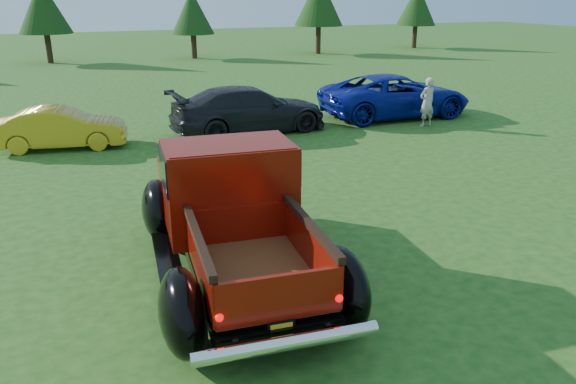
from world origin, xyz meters
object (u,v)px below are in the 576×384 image
Objects in this scene: show_car_yellow at (61,128)px; tree_mid_left at (43,7)px; tree_mid_right at (192,12)px; pickup_truck at (230,209)px; show_car_blue at (395,96)px; tree_far_east at (417,5)px; spectator at (427,102)px; show_car_grey at (249,109)px; tree_east at (319,0)px.

tree_mid_left is at bearing 10.21° from show_car_yellow.
tree_mid_right is 0.76× the size of pickup_truck.
tree_mid_right reaches higher than pickup_truck.
pickup_truck is at bearing 137.06° from show_car_blue.
tree_far_east is 39.36m from pickup_truck.
spectator is (9.07, 7.13, -0.17)m from pickup_truck.
show_car_blue is (-15.90, -21.56, -2.49)m from tree_far_east.
tree_mid_left is at bearing -72.18° from spectator.
tree_mid_left is 26.42m from spectator.
tree_mid_left is at bearing 178.94° from tree_far_east.
show_car_blue is 1.73m from spectator.
tree_mid_left is 9.06m from tree_mid_right.
show_car_yellow is at bearing 92.14° from show_car_blue.
show_car_yellow is 0.71× the size of show_car_grey.
spectator is at bearing -64.79° from tree_mid_left.
tree_mid_left is 0.92× the size of show_car_blue.
pickup_truck is at bearing -118.34° from tree_east.
tree_mid_right is at bearing -6.34° from tree_mid_left.
show_car_grey is at bearing -76.15° from tree_mid_left.
tree_east is 1.51× the size of show_car_yellow.
spectator is (2.20, -22.79, -2.16)m from tree_mid_right.
show_car_grey is at bearing -22.54° from spectator.
tree_mid_right is 21.28m from show_car_blue.
tree_east reaches higher than show_car_yellow.
pickup_truck is at bearing -86.06° from tree_mid_left.
tree_mid_right is 23.00m from spectator.
pickup_truck is (-6.87, -29.92, -1.99)m from tree_mid_right.
tree_far_east is at bearing -131.55° from spectator.
show_car_blue is (11.23, -0.05, 0.16)m from show_car_yellow.
tree_east is (9.00, -0.50, 0.68)m from tree_mid_right.
show_car_yellow is 11.23m from show_car_blue.
tree_mid_right is 2.71× the size of spectator.
tree_mid_right is at bearing 83.14° from pickup_truck.
show_car_blue is at bearing 50.73° from pickup_truck.
show_car_yellow is 2.21× the size of spectator.
show_car_blue is (2.10, -21.06, -2.22)m from tree_mid_right.
tree_east is at bearing -4.76° from tree_mid_left.
tree_mid_left is 27.00m from tree_far_east.
tree_mid_left is 0.86× the size of pickup_truck.
tree_mid_left is 1.04× the size of tree_far_east.
tree_east is 1.12× the size of tree_far_east.
spectator is at bearing -106.97° from tree_east.
show_car_grey is at bearing -99.40° from tree_mid_right.
tree_east reaches higher than pickup_truck.
show_car_yellow is (-2.26, 8.91, -0.40)m from pickup_truck.
tree_mid_right is 0.81× the size of tree_east.
show_car_grey is (-21.52, -21.74, -2.52)m from tree_far_east.
show_car_grey is (3.35, 8.68, -0.26)m from pickup_truck.
spectator is (-15.80, -23.29, -2.43)m from tree_far_east.
tree_far_east is 0.89× the size of show_car_blue.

